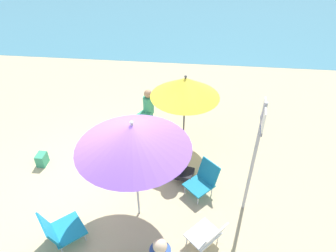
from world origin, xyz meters
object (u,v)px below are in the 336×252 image
at_px(umbrella_purple, 133,136).
at_px(beach_chair_a, 203,179).
at_px(person_c, 178,165).
at_px(warning_sign, 257,145).
at_px(beach_chair_b, 208,235).
at_px(beach_bag, 42,159).
at_px(beach_chair_d, 59,230).
at_px(umbrella_yellow, 185,87).
at_px(person_a, 147,106).

distance_m(umbrella_purple, beach_chair_a, 2.02).
height_order(person_c, warning_sign, warning_sign).
height_order(beach_chair_b, beach_bag, beach_chair_b).
relative_size(beach_chair_d, warning_sign, 0.35).
bearing_deg(umbrella_yellow, beach_chair_d, -123.34).
bearing_deg(umbrella_purple, umbrella_yellow, 72.24).
relative_size(beach_chair_a, person_a, 0.84).
relative_size(umbrella_purple, warning_sign, 0.90).
bearing_deg(person_c, beach_chair_a, -15.78).
xyz_separation_m(beach_chair_b, person_a, (-1.61, 3.67, 0.11)).
height_order(umbrella_yellow, warning_sign, warning_sign).
bearing_deg(umbrella_purple, beach_chair_b, -24.43).
bearing_deg(person_c, umbrella_yellow, 100.96).
relative_size(umbrella_yellow, beach_chair_b, 2.55).
bearing_deg(umbrella_yellow, warning_sign, -54.42).
bearing_deg(beach_chair_a, warning_sign, 111.86).
bearing_deg(umbrella_yellow, beach_chair_b, -77.86).
relative_size(person_a, beach_bag, 3.11).
bearing_deg(beach_chair_d, beach_chair_a, -11.79).
relative_size(umbrella_purple, beach_chair_b, 2.93).
distance_m(umbrella_yellow, beach_chair_b, 3.05).
bearing_deg(person_a, beach_chair_d, 16.32).
bearing_deg(beach_bag, beach_chair_b, -24.34).
xyz_separation_m(warning_sign, beach_bag, (-4.37, 0.73, -1.41)).
bearing_deg(person_a, umbrella_purple, 35.35).
bearing_deg(warning_sign, person_a, 138.03).
bearing_deg(beach_chair_a, beach_chair_b, 48.31).
distance_m(person_a, warning_sign, 3.76).
relative_size(umbrella_yellow, person_a, 2.09).
bearing_deg(umbrella_purple, beach_chair_a, 29.68).
bearing_deg(beach_chair_d, beach_chair_b, -38.68).
height_order(beach_chair_b, person_a, person_a).
distance_m(beach_chair_b, person_c, 1.65).
height_order(beach_chair_a, person_a, person_a).
bearing_deg(beach_chair_b, warning_sign, -84.27).
distance_m(umbrella_yellow, beach_chair_d, 3.66).
distance_m(umbrella_yellow, person_a, 1.80).
distance_m(umbrella_purple, warning_sign, 2.02).
bearing_deg(beach_chair_b, person_c, -25.44).
bearing_deg(beach_bag, beach_chair_d, -56.73).
bearing_deg(warning_sign, beach_chair_d, -153.20).
relative_size(umbrella_purple, beach_bag, 7.48).
bearing_deg(beach_chair_b, beach_chair_d, 46.32).
xyz_separation_m(beach_chair_b, beach_chair_d, (-2.48, -0.16, -0.00)).
distance_m(beach_chair_d, person_c, 2.52).
height_order(beach_chair_d, person_a, person_a).
height_order(beach_chair_b, warning_sign, warning_sign).
relative_size(warning_sign, beach_bag, 8.33).
xyz_separation_m(umbrella_yellow, person_a, (-1.03, 0.95, -1.14)).
height_order(umbrella_yellow, beach_chair_b, umbrella_yellow).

